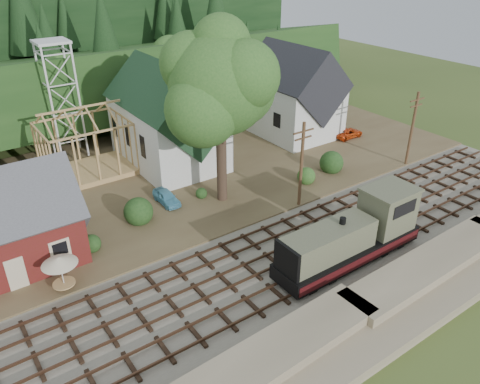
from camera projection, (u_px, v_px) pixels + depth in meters
ground at (274, 263)px, 34.50m from camera, size 140.00×140.00×0.00m
embankment at (362, 333)px, 28.39m from camera, size 64.00×5.00×1.60m
railroad_bed at (274, 263)px, 34.46m from camera, size 64.00×11.00×0.16m
village_flat at (163, 174)px, 47.37m from camera, size 64.00×26.00×0.30m
hillside at (83, 113)px, 64.70m from camera, size 70.00×28.96×12.74m
ridge at (50, 87)px, 76.20m from camera, size 80.00×20.00×12.00m
church at (169, 118)px, 47.21m from camera, size 8.40×15.17×13.00m
farmhouse at (293, 96)px, 55.00m from camera, size 8.40×10.80×10.60m
timber_frame at (86, 146)px, 45.72m from camera, size 8.20×6.20×6.99m
lattice_tower at (55, 65)px, 46.82m from camera, size 3.20×3.20×12.12m
big_tree at (221, 91)px, 38.01m from camera, size 10.90×8.40×14.70m
telegraph_pole_near at (301, 164)px, 39.78m from camera, size 2.20×0.28×8.00m
telegraph_pole_far at (412, 128)px, 47.40m from camera, size 2.20×0.28×8.00m
locomotive at (355, 236)px, 33.84m from camera, size 12.16×3.04×4.86m
car_blue at (167, 197)px, 41.58m from camera, size 1.41×3.46×1.18m
car_red at (348, 133)px, 55.58m from camera, size 3.88×1.82×1.07m
patio_set at (59, 262)px, 30.48m from camera, size 2.34×2.34×2.61m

